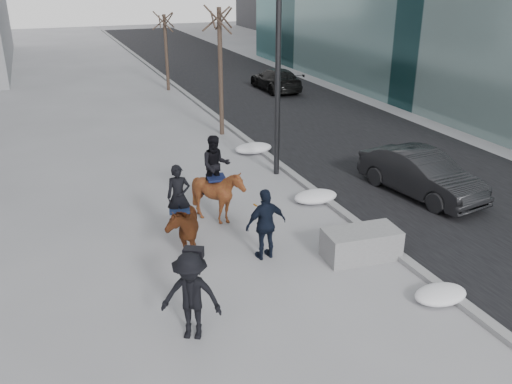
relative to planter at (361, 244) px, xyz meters
name	(u,v)px	position (x,y,z in m)	size (l,w,h in m)	color
ground	(275,271)	(-2.15, 0.16, -0.36)	(120.00, 120.00, 0.00)	gray
road	(330,129)	(4.85, 10.16, -0.35)	(8.00, 90.00, 0.01)	black
curb	(244,137)	(0.85, 10.16, -0.30)	(0.25, 90.00, 0.12)	gray
planter	(361,244)	(0.00, 0.00, 0.00)	(1.78, 0.89, 0.71)	gray
car_near	(421,174)	(3.75, 2.67, 0.32)	(1.44, 4.13, 1.36)	black
car_far	(276,79)	(5.86, 18.30, 0.27)	(1.75, 4.30, 1.25)	black
tree_near	(220,66)	(0.25, 11.15, 2.45)	(1.20, 1.20, 5.61)	#34261E
tree_far	(166,49)	(0.25, 20.70, 1.93)	(1.20, 1.20, 4.58)	#35281F
mounted_left	(181,223)	(-3.90, 1.74, 0.47)	(1.14, 1.85, 2.23)	#4A290E
mounted_right	(218,189)	(-2.53, 3.18, 0.61)	(1.46, 1.59, 2.40)	#521A10
feeder	(266,224)	(-2.11, 0.84, 0.52)	(1.06, 0.89, 1.75)	black
camera_crew	(191,296)	(-4.55, -1.43, 0.53)	(1.31, 1.12, 1.75)	black
lamppost	(279,19)	(0.45, 5.93, 4.64)	(0.25, 1.00, 9.09)	black
snow_piles	(304,188)	(0.55, 4.09, -0.19)	(1.43, 11.38, 0.36)	silver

